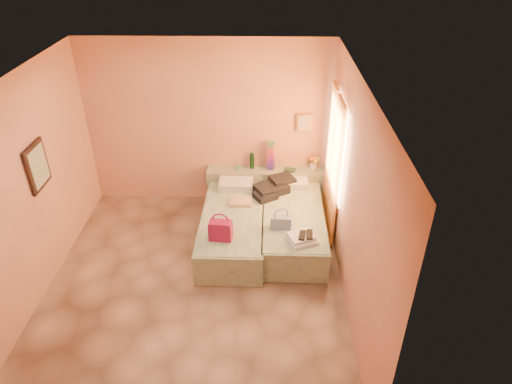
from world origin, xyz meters
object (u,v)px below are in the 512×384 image
at_px(bed_right, 292,226).
at_px(water_bottle, 252,161).
at_px(towel_stack, 303,239).
at_px(blue_handbag, 281,222).
at_px(bed_left, 233,228).
at_px(green_book, 290,170).
at_px(flower_vase, 314,161).
at_px(headboard_ledge, 267,186).
at_px(magenta_handbag, 221,230).

xyz_separation_m(bed_right, water_bottle, (-0.65, 1.11, 0.54)).
xyz_separation_m(bed_right, towel_stack, (0.10, -0.71, 0.30)).
bearing_deg(blue_handbag, bed_right, 66.23).
height_order(blue_handbag, towel_stack, blue_handbag).
xyz_separation_m(bed_left, bed_right, (0.90, 0.09, 0.00)).
bearing_deg(green_book, flower_vase, 31.63).
bearing_deg(towel_stack, bed_right, 97.76).
distance_m(bed_right, water_bottle, 1.40).
relative_size(water_bottle, green_book, 1.50).
bearing_deg(bed_right, headboard_ledge, 110.83).
height_order(bed_right, water_bottle, water_bottle).
bearing_deg(green_book, bed_right, -70.66).
distance_m(bed_right, magenta_handbag, 1.29).
distance_m(magenta_handbag, blue_handbag, 0.88).
distance_m(bed_left, magenta_handbag, 0.71).
bearing_deg(blue_handbag, bed_left, 158.69).
distance_m(bed_right, towel_stack, 0.78).
xyz_separation_m(bed_right, flower_vase, (0.39, 1.11, 0.54)).
relative_size(headboard_ledge, magenta_handbag, 6.50).
relative_size(bed_right, blue_handbag, 6.83).
distance_m(bed_right, blue_handbag, 0.56).
distance_m(green_book, towel_stack, 1.74).
relative_size(flower_vase, blue_handbag, 0.95).
xyz_separation_m(headboard_ledge, flower_vase, (0.77, 0.06, 0.46)).
bearing_deg(towel_stack, magenta_handbag, 177.47).
relative_size(headboard_ledge, bed_left, 1.02).
relative_size(headboard_ledge, blue_handbag, 7.00).
bearing_deg(green_book, bed_left, -109.89).
xyz_separation_m(bed_right, magenta_handbag, (-1.03, -0.66, 0.40)).
bearing_deg(bed_left, water_bottle, 78.90).
bearing_deg(flower_vase, blue_handbag, -111.08).
bearing_deg(blue_handbag, water_bottle, 109.09).
bearing_deg(bed_left, towel_stack, -31.44).
bearing_deg(bed_right, flower_vase, 71.45).
relative_size(headboard_ledge, green_book, 11.25).
distance_m(blue_handbag, towel_stack, 0.43).
bearing_deg(headboard_ledge, flower_vase, 4.67).
bearing_deg(magenta_handbag, flower_vase, 56.91).
relative_size(water_bottle, flower_vase, 0.99).
bearing_deg(water_bottle, green_book, -7.97).
distance_m(headboard_ledge, blue_handbag, 1.48).
height_order(magenta_handbag, towel_stack, magenta_handbag).
bearing_deg(magenta_handbag, bed_left, 82.84).
bearing_deg(water_bottle, blue_handbag, -73.20).
distance_m(bed_left, towel_stack, 1.21).
bearing_deg(water_bottle, towel_stack, -67.75).
xyz_separation_m(water_bottle, towel_stack, (0.75, -1.83, -0.24)).
bearing_deg(bed_left, magenta_handbag, -101.96).
xyz_separation_m(bed_left, blue_handbag, (0.71, -0.31, 0.34)).
bearing_deg(water_bottle, bed_left, -101.76).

